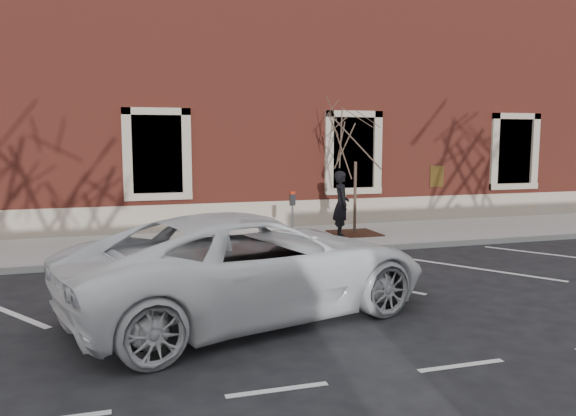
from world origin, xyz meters
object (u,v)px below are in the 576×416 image
object	(u,v)px
parking_meter	(292,209)
white_truck	(252,265)
man	(341,204)
sapling	(356,142)

from	to	relation	value
parking_meter	white_truck	world-z (taller)	white_truck
man	white_truck	distance (m)	6.69
parking_meter	white_truck	bearing A→B (deg)	-122.66
sapling	white_truck	xyz separation A→B (m)	(-4.36, -5.94, -1.92)
man	sapling	distance (m)	1.84
parking_meter	white_truck	distance (m)	4.81
sapling	parking_meter	bearing A→B (deg)	-145.84
sapling	white_truck	bearing A→B (deg)	-126.31
man	white_truck	bearing A→B (deg)	156.03
parking_meter	sapling	distance (m)	3.26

